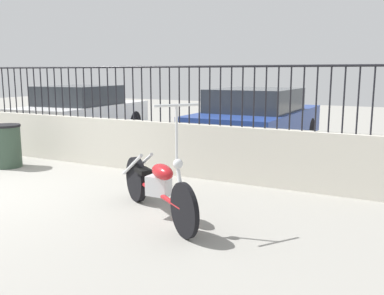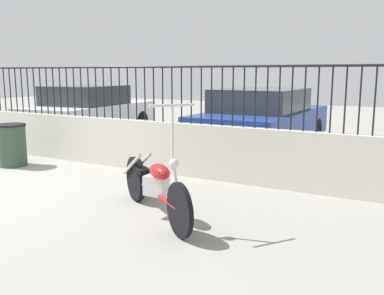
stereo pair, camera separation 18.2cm
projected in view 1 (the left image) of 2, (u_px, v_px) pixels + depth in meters
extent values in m
cube|color=beige|center=(86.00, 140.00, 8.30)|extent=(10.77, 0.18, 0.91)
cylinder|color=black|center=(3.00, 90.00, 9.17)|extent=(0.02, 0.02, 0.96)
cylinder|color=black|center=(9.00, 90.00, 9.09)|extent=(0.02, 0.02, 0.96)
cylinder|color=black|center=(15.00, 90.00, 9.00)|extent=(0.02, 0.02, 0.96)
cylinder|color=black|center=(22.00, 90.00, 8.91)|extent=(0.02, 0.02, 0.96)
cylinder|color=black|center=(28.00, 90.00, 8.83)|extent=(0.02, 0.02, 0.96)
cylinder|color=black|center=(35.00, 91.00, 8.74)|extent=(0.02, 0.02, 0.96)
cylinder|color=black|center=(41.00, 91.00, 8.65)|extent=(0.02, 0.02, 0.96)
cylinder|color=black|center=(48.00, 91.00, 8.57)|extent=(0.02, 0.02, 0.96)
cylinder|color=black|center=(55.00, 91.00, 8.48)|extent=(0.02, 0.02, 0.96)
cylinder|color=black|center=(62.00, 91.00, 8.39)|extent=(0.02, 0.02, 0.96)
cylinder|color=black|center=(69.00, 92.00, 8.31)|extent=(0.02, 0.02, 0.96)
cylinder|color=black|center=(77.00, 92.00, 8.22)|extent=(0.02, 0.02, 0.96)
cylinder|color=black|center=(84.00, 92.00, 8.14)|extent=(0.02, 0.02, 0.96)
cylinder|color=black|center=(92.00, 92.00, 8.05)|extent=(0.02, 0.02, 0.96)
cylinder|color=black|center=(100.00, 92.00, 7.96)|extent=(0.02, 0.02, 0.96)
cylinder|color=black|center=(108.00, 93.00, 7.88)|extent=(0.02, 0.02, 0.96)
cylinder|color=black|center=(116.00, 93.00, 7.79)|extent=(0.02, 0.02, 0.96)
cylinder|color=black|center=(125.00, 93.00, 7.70)|extent=(0.02, 0.02, 0.96)
cylinder|color=black|center=(133.00, 93.00, 7.62)|extent=(0.02, 0.02, 0.96)
cylinder|color=black|center=(142.00, 94.00, 7.53)|extent=(0.02, 0.02, 0.96)
cylinder|color=black|center=(151.00, 94.00, 7.44)|extent=(0.02, 0.02, 0.96)
cylinder|color=black|center=(160.00, 94.00, 7.36)|extent=(0.02, 0.02, 0.96)
cylinder|color=black|center=(170.00, 94.00, 7.27)|extent=(0.02, 0.02, 0.96)
cylinder|color=black|center=(179.00, 95.00, 7.18)|extent=(0.02, 0.02, 0.96)
cylinder|color=black|center=(189.00, 95.00, 7.10)|extent=(0.02, 0.02, 0.96)
cylinder|color=black|center=(199.00, 95.00, 7.01)|extent=(0.02, 0.02, 0.96)
cylinder|color=black|center=(210.00, 95.00, 6.92)|extent=(0.02, 0.02, 0.96)
cylinder|color=black|center=(220.00, 96.00, 6.84)|extent=(0.02, 0.02, 0.96)
cylinder|color=black|center=(231.00, 96.00, 6.75)|extent=(0.02, 0.02, 0.96)
cylinder|color=black|center=(242.00, 96.00, 6.66)|extent=(0.02, 0.02, 0.96)
cylinder|color=black|center=(254.00, 97.00, 6.58)|extent=(0.02, 0.02, 0.96)
cylinder|color=black|center=(266.00, 97.00, 6.49)|extent=(0.02, 0.02, 0.96)
cylinder|color=black|center=(278.00, 97.00, 6.40)|extent=(0.02, 0.02, 0.96)
cylinder|color=black|center=(290.00, 98.00, 6.32)|extent=(0.02, 0.02, 0.96)
cylinder|color=black|center=(303.00, 98.00, 6.23)|extent=(0.02, 0.02, 0.96)
cylinder|color=black|center=(316.00, 98.00, 6.14)|extent=(0.02, 0.02, 0.96)
cylinder|color=black|center=(330.00, 99.00, 6.06)|extent=(0.02, 0.02, 0.96)
cylinder|color=black|center=(344.00, 99.00, 5.97)|extent=(0.02, 0.02, 0.96)
cylinder|color=black|center=(358.00, 100.00, 5.88)|extent=(0.02, 0.02, 0.96)
cylinder|color=black|center=(373.00, 100.00, 5.80)|extent=(0.02, 0.02, 0.96)
cylinder|color=black|center=(83.00, 67.00, 8.05)|extent=(10.77, 0.04, 0.04)
cylinder|color=black|center=(184.00, 210.00, 4.57)|extent=(0.53, 0.39, 0.61)
cylinder|color=black|center=(136.00, 179.00, 5.89)|extent=(0.55, 0.43, 0.62)
cylinder|color=#AD191E|center=(157.00, 193.00, 5.23)|extent=(1.17, 0.85, 0.06)
cube|color=silver|center=(159.00, 186.00, 5.17)|extent=(0.28, 0.18, 0.24)
ellipsoid|color=#AD191E|center=(162.00, 172.00, 5.03)|extent=(0.47, 0.42, 0.18)
cube|color=black|center=(144.00, 171.00, 5.59)|extent=(0.32, 0.29, 0.06)
cylinder|color=silver|center=(180.00, 186.00, 4.60)|extent=(0.21, 0.16, 0.51)
sphere|color=silver|center=(178.00, 164.00, 4.61)|extent=(0.11, 0.11, 0.11)
cylinder|color=silver|center=(177.00, 134.00, 4.58)|extent=(0.03, 0.03, 0.61)
cylinder|color=silver|center=(176.00, 105.00, 4.53)|extent=(0.32, 0.44, 0.03)
cylinder|color=silver|center=(132.00, 165.00, 5.78)|extent=(0.64, 0.47, 0.43)
cylinder|color=silver|center=(142.00, 164.00, 5.84)|extent=(0.64, 0.47, 0.43)
cylinder|color=#334738|center=(6.00, 147.00, 7.98)|extent=(0.52, 0.52, 0.76)
cylinder|color=black|center=(5.00, 126.00, 7.91)|extent=(0.55, 0.55, 0.04)
cylinder|color=black|center=(86.00, 120.00, 13.12)|extent=(0.18, 0.65, 0.64)
cylinder|color=black|center=(134.00, 122.00, 12.50)|extent=(0.18, 0.65, 0.64)
cylinder|color=black|center=(27.00, 130.00, 10.84)|extent=(0.18, 0.65, 0.64)
cylinder|color=black|center=(83.00, 133.00, 10.22)|extent=(0.18, 0.65, 0.64)
cube|color=silver|center=(84.00, 116.00, 11.63)|extent=(2.22, 4.19, 0.66)
cube|color=#2D3338|center=(79.00, 95.00, 11.34)|extent=(1.82, 2.09, 0.50)
cylinder|color=black|center=(243.00, 126.00, 11.47)|extent=(0.11, 0.64, 0.64)
cylinder|color=black|center=(310.00, 131.00, 10.66)|extent=(0.11, 0.64, 0.64)
cylinder|color=black|center=(197.00, 141.00, 9.08)|extent=(0.11, 0.64, 0.64)
cylinder|color=black|center=(278.00, 148.00, 8.27)|extent=(0.11, 0.64, 0.64)
cube|color=navy|center=(258.00, 125.00, 9.83)|extent=(1.88, 4.43, 0.66)
cube|color=#2D3338|center=(256.00, 100.00, 9.53)|extent=(1.69, 2.13, 0.50)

